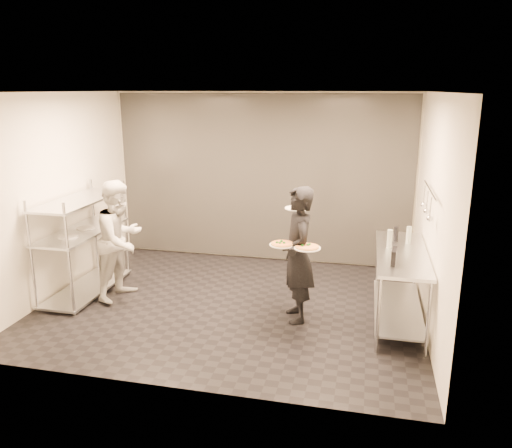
% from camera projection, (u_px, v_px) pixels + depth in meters
% --- Properties ---
extents(room_shell, '(5.00, 4.00, 2.80)m').
position_uv_depth(room_shell, '(250.00, 187.00, 7.52)').
color(room_shell, black).
rests_on(room_shell, ground).
extents(pass_rack, '(0.60, 1.60, 1.50)m').
position_uv_depth(pass_rack, '(83.00, 241.00, 7.03)').
color(pass_rack, '#ADAFB4').
rests_on(pass_rack, ground).
extents(prep_counter, '(0.60, 1.80, 0.92)m').
position_uv_depth(prep_counter, '(400.00, 274.00, 6.15)').
color(prep_counter, '#ADAFB4').
rests_on(prep_counter, ground).
extents(utensil_rail, '(0.07, 1.20, 0.31)m').
position_uv_depth(utensil_rail, '(428.00, 202.00, 5.85)').
color(utensil_rail, '#ADAFB4').
rests_on(utensil_rail, room_shell).
extents(waiter, '(0.60, 0.73, 1.71)m').
position_uv_depth(waiter, '(298.00, 255.00, 6.15)').
color(waiter, black).
rests_on(waiter, ground).
extents(chef, '(0.79, 0.92, 1.66)m').
position_uv_depth(chef, '(121.00, 240.00, 6.85)').
color(chef, beige).
rests_on(chef, ground).
extents(pizza_plate_near, '(0.31, 0.31, 0.05)m').
position_uv_depth(pizza_plate_near, '(282.00, 244.00, 5.95)').
color(pizza_plate_near, silver).
rests_on(pizza_plate_near, waiter).
extents(pizza_plate_far, '(0.32, 0.32, 0.05)m').
position_uv_depth(pizza_plate_far, '(307.00, 247.00, 5.83)').
color(pizza_plate_far, silver).
rests_on(pizza_plate_far, waiter).
extents(salad_plate, '(0.30, 0.30, 0.07)m').
position_uv_depth(salad_plate, '(297.00, 207.00, 6.34)').
color(salad_plate, silver).
rests_on(salad_plate, waiter).
extents(pos_monitor, '(0.08, 0.25, 0.18)m').
position_uv_depth(pos_monitor, '(394.00, 256.00, 5.63)').
color(pos_monitor, black).
rests_on(pos_monitor, prep_counter).
extents(bottle_green, '(0.06, 0.06, 0.23)m').
position_uv_depth(bottle_green, '(390.00, 239.00, 6.20)').
color(bottle_green, gray).
rests_on(bottle_green, prep_counter).
extents(bottle_clear, '(0.07, 0.07, 0.22)m').
position_uv_depth(bottle_clear, '(409.00, 235.00, 6.38)').
color(bottle_clear, gray).
rests_on(bottle_clear, prep_counter).
extents(bottle_dark, '(0.06, 0.06, 0.20)m').
position_uv_depth(bottle_dark, '(396.00, 234.00, 6.46)').
color(bottle_dark, black).
rests_on(bottle_dark, prep_counter).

